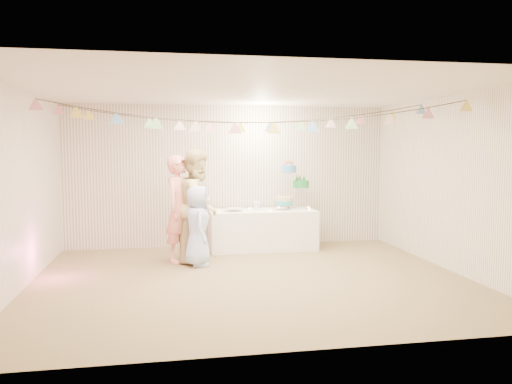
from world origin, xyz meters
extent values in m
plane|color=olive|center=(0.00, 0.00, 0.00)|extent=(6.00, 6.00, 0.00)
plane|color=silver|center=(0.00, 0.00, 2.60)|extent=(6.00, 6.00, 0.00)
plane|color=white|center=(0.00, 2.50, 1.30)|extent=(6.00, 6.00, 0.00)
plane|color=white|center=(0.00, -2.50, 1.30)|extent=(6.00, 6.00, 0.00)
plane|color=white|center=(-3.00, 0.00, 1.30)|extent=(5.00, 5.00, 0.00)
plane|color=white|center=(3.00, 0.00, 1.30)|extent=(5.00, 5.00, 0.00)
cube|color=white|center=(0.54, 2.01, 0.36)|extent=(1.90, 0.76, 0.71)
cylinder|color=white|center=(0.02, 1.96, 0.76)|extent=(0.31, 0.31, 0.02)
imported|color=#F69080|center=(-0.95, 1.30, 0.86)|extent=(0.68, 0.75, 1.71)
imported|color=beige|center=(-0.66, 1.30, 0.90)|extent=(0.96, 1.07, 1.80)
imported|color=#B1CAFA|center=(-0.69, 0.96, 0.62)|extent=(0.44, 0.63, 1.25)
cylinder|color=#FFD88C|center=(-0.26, 1.86, 0.73)|extent=(0.04, 0.04, 0.03)
cylinder|color=#FFD88C|center=(0.19, 2.19, 0.73)|extent=(0.04, 0.04, 0.03)
cylinder|color=#FFD88C|center=(0.64, 1.79, 0.73)|extent=(0.04, 0.04, 0.03)
cylinder|color=#FFD88C|center=(0.89, 2.23, 0.73)|extent=(0.04, 0.04, 0.03)
cylinder|color=#FFD88C|center=(1.36, 1.83, 0.73)|extent=(0.04, 0.04, 0.03)
cylinder|color=#FFD88C|center=(1.44, 2.16, 0.73)|extent=(0.04, 0.04, 0.03)
cylinder|color=#FFD88C|center=(0.34, 2.20, 0.73)|extent=(0.04, 0.04, 0.03)
camera|label=1|loc=(-1.15, -6.71, 1.83)|focal=35.00mm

